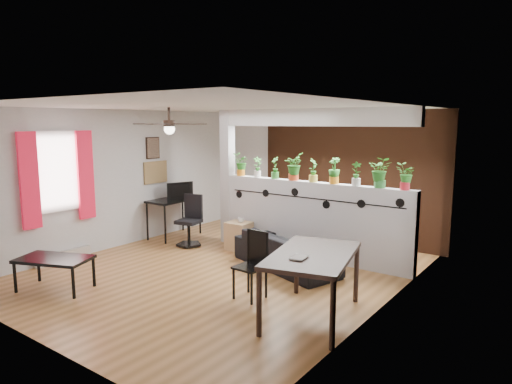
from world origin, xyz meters
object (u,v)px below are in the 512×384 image
at_px(folding_chair, 254,258).
at_px(potted_plant_4, 313,169).
at_px(sofa, 286,252).
at_px(potted_plant_8, 405,176).
at_px(potted_plant_1, 257,166).
at_px(computer_desk, 174,202).
at_px(potted_plant_7, 380,172).
at_px(cup, 241,220).
at_px(cube_shelf, 239,236).
at_px(potted_plant_6, 356,173).
at_px(ceiling_fan, 169,126).
at_px(potted_plant_2, 275,167).
at_px(potted_plant_0, 241,164).
at_px(potted_plant_3, 294,166).
at_px(coffee_table, 54,261).
at_px(office_chair, 190,224).
at_px(potted_plant_5, 334,170).
at_px(dining_table, 313,260).

bearing_deg(folding_chair, potted_plant_4, 96.89).
bearing_deg(sofa, potted_plant_8, -137.21).
relative_size(potted_plant_1, computer_desk, 0.34).
distance_m(potted_plant_7, cup, 2.73).
distance_m(potted_plant_4, cube_shelf, 1.92).
bearing_deg(potted_plant_6, cup, -170.84).
xyz_separation_m(potted_plant_8, sofa, (-1.65, -0.74, -1.30)).
height_order(ceiling_fan, potted_plant_1, ceiling_fan).
bearing_deg(potted_plant_6, sofa, -139.05).
distance_m(potted_plant_2, potted_plant_4, 0.79).
distance_m(potted_plant_0, potted_plant_4, 1.58).
height_order(ceiling_fan, sofa, ceiling_fan).
bearing_deg(potted_plant_3, folding_chair, -72.64).
xyz_separation_m(potted_plant_2, sofa, (0.72, -0.74, -1.29)).
xyz_separation_m(potted_plant_7, computer_desk, (-4.24, -0.37, -0.88)).
distance_m(cube_shelf, coffee_table, 3.28).
xyz_separation_m(potted_plant_2, potted_plant_4, (0.79, -0.00, 0.01)).
height_order(cup, computer_desk, computer_desk).
xyz_separation_m(computer_desk, coffee_table, (0.85, -3.14, -0.31)).
bearing_deg(potted_plant_4, potted_plant_0, 180.00).
distance_m(ceiling_fan, folding_chair, 2.57).
xyz_separation_m(cube_shelf, office_chair, (-0.93, -0.33, 0.17)).
relative_size(potted_plant_4, potted_plant_8, 1.00).
bearing_deg(office_chair, potted_plant_7, 10.93).
height_order(potted_plant_4, potted_plant_8, potted_plant_4).
height_order(sofa, coffee_table, sofa).
height_order(potted_plant_5, potted_plant_6, potted_plant_5).
bearing_deg(potted_plant_7, potted_plant_6, 180.00).
bearing_deg(dining_table, potted_plant_0, 142.04).
distance_m(potted_plant_0, cup, 1.10).
height_order(potted_plant_7, dining_table, potted_plant_7).
bearing_deg(office_chair, potted_plant_8, 9.84).
relative_size(potted_plant_3, cup, 4.18).
xyz_separation_m(cup, dining_table, (2.54, -1.84, 0.16)).
relative_size(ceiling_fan, computer_desk, 1.06).
xyz_separation_m(potted_plant_4, potted_plant_5, (0.39, 0.00, 0.01)).
relative_size(potted_plant_6, potted_plant_8, 0.97).
height_order(potted_plant_6, potted_plant_8, potted_plant_8).
bearing_deg(cup, folding_chair, -47.64).
xyz_separation_m(cup, computer_desk, (-1.73, -0.03, 0.16)).
distance_m(ceiling_fan, potted_plant_4, 2.52).
height_order(potted_plant_0, potted_plant_4, potted_plant_0).
xyz_separation_m(potted_plant_5, sofa, (-0.46, -0.74, -1.31)).
bearing_deg(coffee_table, folding_chair, 30.68).
height_order(office_chair, coffee_table, office_chair).
distance_m(potted_plant_2, sofa, 1.66).
xyz_separation_m(sofa, cup, (-1.25, 0.40, 0.30)).
bearing_deg(cube_shelf, coffee_table, -107.98).
bearing_deg(folding_chair, ceiling_fan, 172.04).
relative_size(potted_plant_5, office_chair, 0.45).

